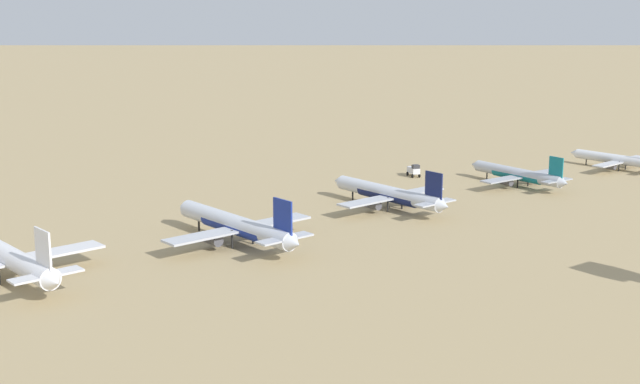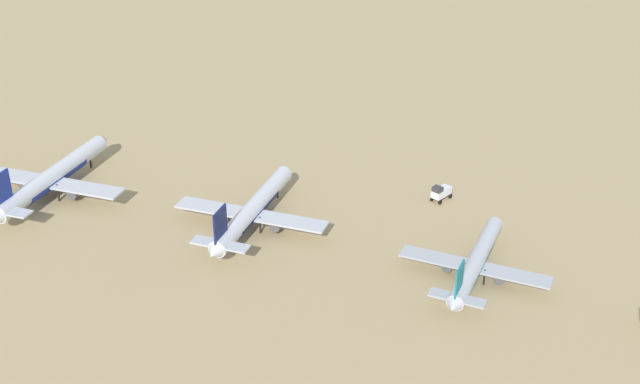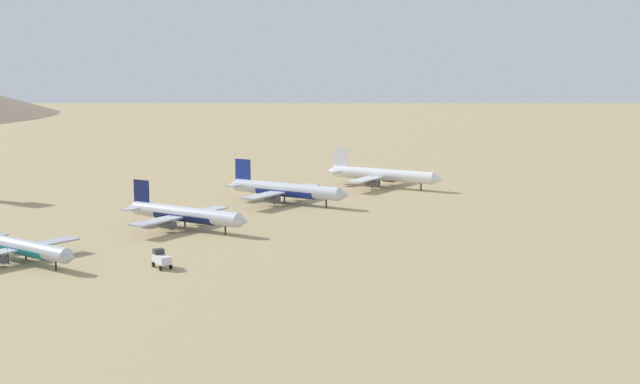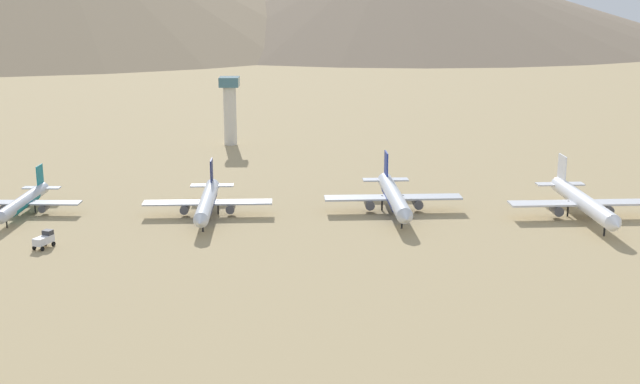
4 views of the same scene
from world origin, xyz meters
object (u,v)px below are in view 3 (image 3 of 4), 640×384
parked_jet_3 (285,190)px  service_truck (161,258)px  parked_jet_4 (381,175)px  parked_jet_1 (21,247)px  parked_jet_2 (184,214)px

parked_jet_3 → service_truck: parked_jet_3 is taller
parked_jet_3 → service_truck: bearing=-69.7°
parked_jet_4 → service_truck: size_ratio=8.18×
parked_jet_3 → parked_jet_4: 48.82m
service_truck → parked_jet_1: bearing=-153.2°
parked_jet_3 → parked_jet_4: bearing=83.0°
parked_jet_2 → parked_jet_3: (-4.06, 49.18, 0.34)m
parked_jet_2 → parked_jet_4: (1.88, 97.64, 0.49)m
parked_jet_1 → parked_jet_3: bearing=91.4°
parked_jet_4 → service_truck: bearing=-79.3°
parked_jet_4 → service_truck: parked_jet_4 is taller
service_truck → parked_jet_4: bearing=100.7°
parked_jet_1 → parked_jet_2: 48.82m
parked_jet_1 → parked_jet_4: 146.48m
parked_jet_1 → parked_jet_2: parked_jet_2 is taller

